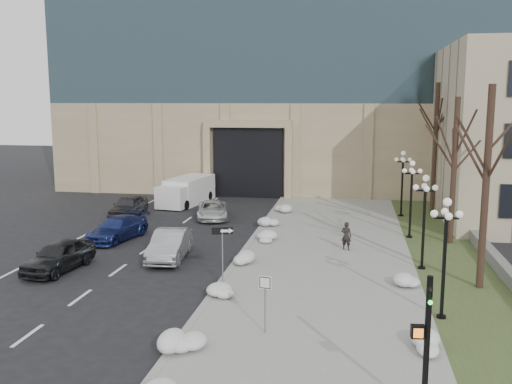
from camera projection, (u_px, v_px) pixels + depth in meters
ground at (187, 377)px, 17.35m from camera, size 160.00×160.00×0.00m
sidewalk at (325, 257)px, 30.37m from camera, size 9.00×40.00×0.12m
curb at (243, 253)px, 31.12m from camera, size 0.30×40.00×0.14m
grass_strip at (452, 263)px, 29.30m from camera, size 4.00×40.00×0.10m
stone_wall at (485, 249)px, 30.86m from camera, size 0.50×30.00×0.70m
car_a at (59, 256)px, 27.98m from camera, size 2.31×4.61×1.51m
car_b at (170, 245)px, 30.01m from camera, size 2.07×4.80×1.54m
car_c at (117, 228)px, 34.17m from camera, size 2.87×5.05×1.38m
car_d at (213, 210)px, 40.23m from camera, size 3.02×4.82×1.24m
car_e at (129, 206)px, 40.91m from camera, size 1.93×4.54×1.53m
pedestrian at (346, 236)px, 31.41m from camera, size 0.66×0.53×1.58m
box_truck at (186, 191)px, 45.86m from camera, size 3.25×6.83×2.08m
one_way_sign at (226, 237)px, 25.65m from camera, size 1.00×0.39×2.67m
keep_sign at (265, 292)px, 20.12m from camera, size 0.47×0.14×2.21m
traffic_signal at (425, 351)px, 14.66m from camera, size 0.68×0.90×3.96m
snow_clump_b at (185, 340)px, 19.25m from camera, size 1.10×1.60×0.36m
snow_clump_c at (223, 291)px, 24.17m from camera, size 1.10×1.60×0.36m
snow_clump_d at (243, 259)px, 29.08m from camera, size 1.10×1.60×0.36m
snow_clump_e at (260, 239)px, 33.28m from camera, size 1.10×1.60×0.36m
snow_clump_f at (269, 222)px, 37.74m from camera, size 1.10×1.60×0.36m
snow_clump_g at (281, 209)px, 42.22m from camera, size 1.10×1.60×0.36m
snow_clump_h at (432, 345)px, 18.93m from camera, size 1.10×1.60×0.36m
snow_clump_i at (407, 282)px, 25.36m from camera, size 1.10×1.60×0.36m
lamppost_a at (445, 242)px, 21.31m from camera, size 1.18×1.18×4.76m
lamppost_b at (424, 209)px, 27.63m from camera, size 1.18×1.18×4.76m
lamppost_c at (411, 189)px, 33.95m from camera, size 1.18×1.18×4.76m
lamppost_d at (402, 175)px, 40.28m from camera, size 1.18×1.18×4.76m
tree_near at (488, 159)px, 24.39m from camera, size 3.20×3.20×9.00m
tree_mid at (455, 150)px, 32.22m from camera, size 3.20×3.20×8.50m
tree_far at (436, 131)px, 39.90m from camera, size 3.20×3.20×9.50m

